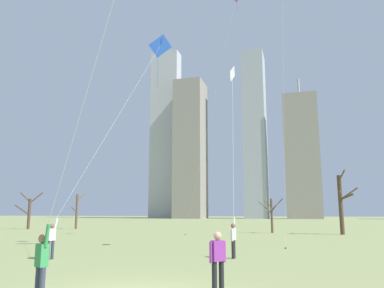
{
  "coord_description": "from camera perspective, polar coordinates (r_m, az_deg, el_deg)",
  "views": [
    {
      "loc": [
        4.29,
        -9.5,
        2.14
      ],
      "look_at": [
        0.0,
        6.0,
        5.02
      ],
      "focal_mm": 35.71,
      "sensor_mm": 36.0,
      "label": 1
    }
  ],
  "objects": [
    {
      "name": "skyline_mid_tower_right",
      "position": [
        135.04,
        16.1,
        -1.6
      ],
      "size": [
        11.47,
        7.25,
        48.53
      ],
      "color": "gray",
      "rests_on": "ground"
    },
    {
      "name": "kite_flyer_midfield_center_white",
      "position": [
        19.12,
        6.16,
        -10.09
      ],
      "size": [
        0.67,
        4.17,
        10.9
      ],
      "color": "black",
      "rests_on": "ground"
    },
    {
      "name": "bare_tree_rightmost",
      "position": [
        53.24,
        -16.82,
        -9.49
      ],
      "size": [
        1.06,
        2.32,
        4.68
      ],
      "color": "brown",
      "rests_on": "ground"
    },
    {
      "name": "skyline_slender_spire",
      "position": [
        141.13,
        9.42,
        1.54
      ],
      "size": [
        7.79,
        11.39,
        60.87
      ],
      "color": "#9EA3AD",
      "rests_on": "ground"
    },
    {
      "name": "bare_tree_center",
      "position": [
        40.78,
        21.41,
        -8.05
      ],
      "size": [
        1.92,
        2.01,
        6.23
      ],
      "color": "#4C3828",
      "rests_on": "ground"
    },
    {
      "name": "bare_tree_left_of_center",
      "position": [
        41.82,
        11.84,
        -10.11
      ],
      "size": [
        2.64,
        1.75,
        3.6
      ],
      "color": "brown",
      "rests_on": "ground"
    },
    {
      "name": "distant_kite_high_overhead_purple",
      "position": [
        35.61,
        5.41,
        15.89
      ],
      "size": [
        6.33,
        5.51,
        21.17
      ],
      "color": "purple",
      "rests_on": "ground"
    },
    {
      "name": "bystander_far_off_by_trees",
      "position": [
        10.7,
        3.87,
        -16.78
      ],
      "size": [
        0.39,
        0.38,
        1.62
      ],
      "color": "black",
      "rests_on": "ground"
    },
    {
      "name": "skyline_wide_slab",
      "position": [
        139.5,
        -0.22,
        -0.71
      ],
      "size": [
        10.22,
        11.96,
        50.11
      ],
      "color": "gray",
      "rests_on": "ground"
    },
    {
      "name": "bare_tree_leftmost",
      "position": [
        54.61,
        -23.19,
        -9.17
      ],
      "size": [
        2.62,
        2.5,
        4.77
      ],
      "color": "#4C3828",
      "rests_on": "ground"
    },
    {
      "name": "kite_flyer_foreground_left_pink",
      "position": [
        8.98,
        -18.3,
        -4.88
      ],
      "size": [
        9.8,
        7.38,
        18.2
      ],
      "color": "#33384C",
      "rests_on": "ground"
    },
    {
      "name": "kite_flyer_midfield_left_blue",
      "position": [
        19.92,
        -16.05,
        -5.7
      ],
      "size": [
        4.23,
        5.45,
        12.87
      ],
      "color": "#33384C",
      "rests_on": "ground"
    },
    {
      "name": "skyline_short_annex",
      "position": [
        152.13,
        -3.99,
        1.68
      ],
      "size": [
        11.02,
        6.2,
        66.64
      ],
      "color": "#B2B2B7",
      "rests_on": "ground"
    }
  ]
}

